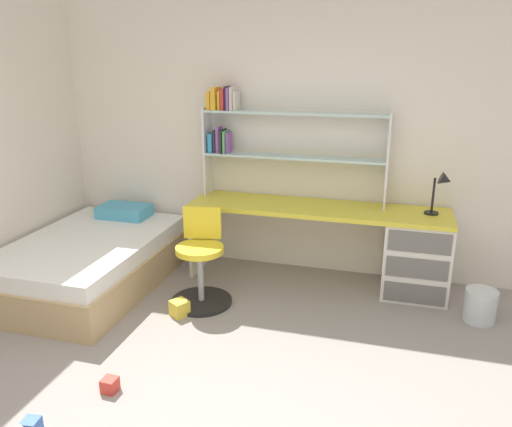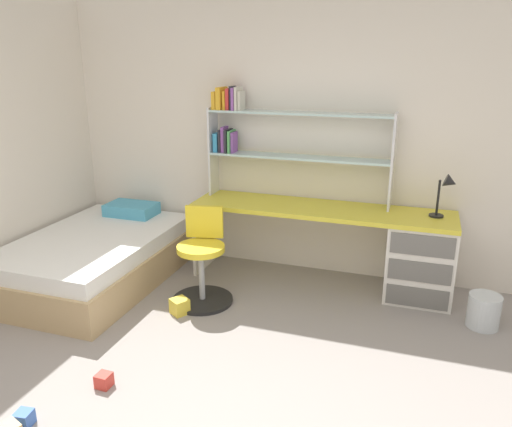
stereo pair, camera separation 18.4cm
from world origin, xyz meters
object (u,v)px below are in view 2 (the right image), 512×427
Objects in this scene: swivel_chair at (202,266)px; toy_block_yellow_0 at (180,306)px; bookshelf_hutch at (272,133)px; waste_bin at (484,311)px; bed_platform at (96,258)px; desk at (391,249)px; toy_block_blue_1 at (24,419)px; toy_block_red_2 at (104,380)px; desk_lamp at (447,189)px.

toy_block_yellow_0 is (-0.08, -0.28, -0.26)m from swivel_chair.
waste_bin is at bearing -15.94° from bookshelf_hutch.
bed_platform is at bearing -175.90° from waste_bin.
bed_platform reaches higher than waste_bin.
toy_block_yellow_0 is (-1.58, -0.95, -0.35)m from desk.
bookshelf_hutch is 2.96m from toy_block_blue_1.
desk is at bearing 52.76° from toy_block_blue_1.
waste_bin is 2.05× the size of toy_block_yellow_0.
bed_platform is at bearing 113.59° from toy_block_blue_1.
toy_block_red_2 is at bearing -129.34° from desk.
toy_block_red_2 is (-0.46, -2.12, -1.30)m from bookshelf_hutch.
bookshelf_hutch is 13.20× the size of toy_block_yellow_0.
bookshelf_hutch reaches higher than desk_lamp.
bed_platform is 20.06× the size of toy_block_blue_1.
bookshelf_hutch is at bearing 164.06° from waste_bin.
bookshelf_hutch is 1.75m from toy_block_yellow_0.
bed_platform is (-2.61, -0.62, -0.19)m from desk.
toy_block_yellow_0 reaches higher than toy_block_blue_1.
toy_block_blue_1 is (-1.83, -2.41, -0.37)m from desk.
desk is 25.45× the size of toy_block_blue_1.
swivel_chair is at bearing -160.15° from desk_lamp.
waste_bin is at bearing 33.89° from toy_block_red_2.
desk_lamp reaches higher than desk.
desk is 6.05× the size of desk_lamp.
bookshelf_hutch reaches higher than waste_bin.
bookshelf_hutch is 2.01m from bed_platform.
bookshelf_hutch reaches higher than swivel_chair.
swivel_chair is at bearing 79.22° from toy_block_blue_1.
toy_block_blue_1 is (0.78, -1.79, -0.18)m from bed_platform.
waste_bin is 2.88× the size of toy_block_red_2.
desk is 1.37× the size of bookshelf_hutch.
toy_block_yellow_0 is at bearing -149.05° from desk.
desk reaches higher than toy_block_red_2.
desk_lamp is at bearing 47.36° from toy_block_blue_1.
bookshelf_hutch is 2.11× the size of swivel_chair.
toy_block_yellow_0 is at bearing -154.07° from desk_lamp.
toy_block_yellow_0 is 1.40× the size of toy_block_red_2.
bookshelf_hutch reaches higher than toy_block_red_2.
toy_block_red_2 is (0.22, 0.45, 0.00)m from toy_block_blue_1.
toy_block_yellow_0 is at bearing 88.65° from toy_block_red_2.
desk_lamp is 1.45× the size of waste_bin.
swivel_chair is at bearing -172.56° from waste_bin.
toy_block_red_2 is at bearing -135.47° from desk_lamp.
toy_block_blue_1 is at bearing -66.41° from bed_platform.
bookshelf_hutch reaches higher than bed_platform.
toy_block_yellow_0 is (1.03, -0.33, -0.16)m from bed_platform.
waste_bin is at bearing -26.70° from desk.
bookshelf_hutch is 18.54× the size of toy_block_red_2.
toy_block_blue_1 is at bearing -141.80° from waste_bin.
bed_platform is at bearing 162.14° from toy_block_yellow_0.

